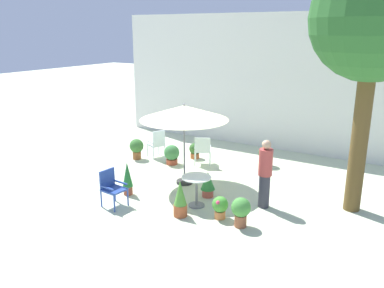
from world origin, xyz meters
name	(u,v)px	position (x,y,z in m)	size (l,w,h in m)	color
ground_plane	(187,181)	(0.00, 0.00, 0.00)	(60.00, 60.00, 0.00)	beige
villa_facade	(253,81)	(0.00, 4.40, 2.30)	(10.50, 0.30, 4.60)	silver
shade_tree	(377,19)	(4.27, 0.55, 4.25)	(2.76, 2.63, 5.58)	brown
patio_umbrella_0	(184,113)	(0.02, -0.14, 1.95)	(2.34, 2.34, 2.21)	#2D2D2D
cafe_table_0	(196,186)	(1.04, -1.21, 0.51)	(0.70, 0.70, 0.74)	white
patio_chair_0	(111,186)	(-0.68, -2.24, 0.50)	(0.52, 0.51, 0.88)	#294699
patio_chair_1	(157,142)	(-1.93, 1.28, 0.52)	(0.59, 0.60, 0.93)	white
patio_chair_2	(203,149)	(-0.33, 1.45, 0.52)	(0.64, 0.62, 0.90)	silver
potted_plant_0	(241,210)	(2.37, -1.61, 0.38)	(0.42, 0.42, 0.65)	#945436
potted_plant_1	(220,206)	(1.82, -1.50, 0.29)	(0.36, 0.38, 0.51)	#C1743F
potted_plant_2	(195,150)	(-0.87, 1.88, 0.27)	(0.37, 0.37, 0.51)	#B35D2F
potted_plant_3	(180,199)	(1.01, -1.86, 0.41)	(0.31, 0.31, 0.84)	#AA522D
potted_plant_4	(128,178)	(-0.79, -1.54, 0.45)	(0.26, 0.26, 0.86)	brown
potted_plant_5	(172,154)	(-1.18, 1.00, 0.33)	(0.48, 0.48, 0.61)	#A7482F
potted_plant_6	(137,147)	(-2.43, 0.83, 0.39)	(0.45, 0.45, 0.67)	brown
potted_plant_7	(208,183)	(1.00, -0.60, 0.36)	(0.36, 0.36, 0.65)	#B75240
potted_plant_8	(265,155)	(1.36, 2.37, 0.35)	(0.44, 0.44, 0.63)	brown
standing_person	(265,173)	(2.42, -0.42, 0.84)	(0.45, 0.45, 1.64)	#33333D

